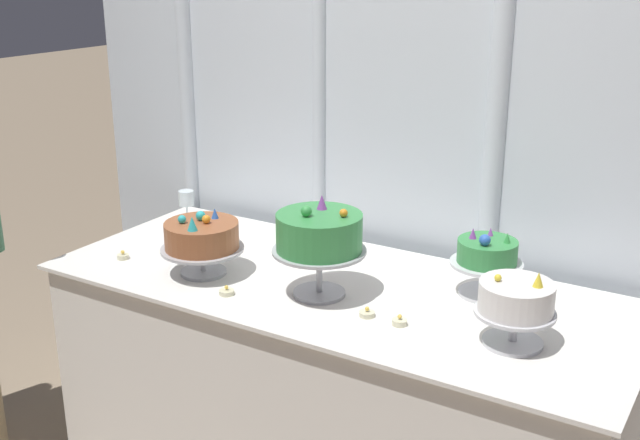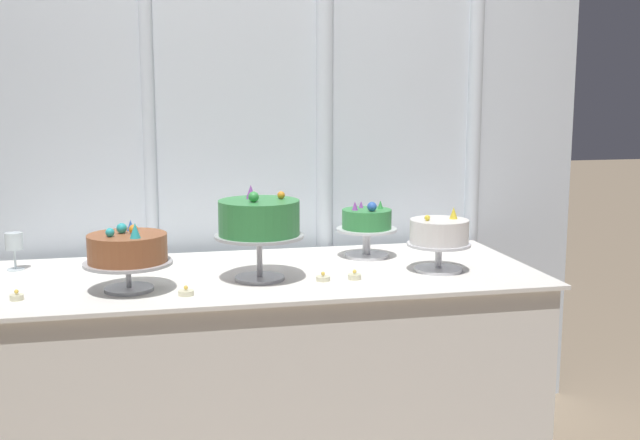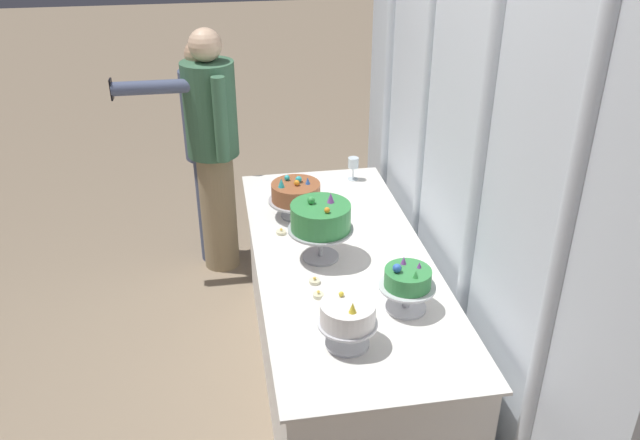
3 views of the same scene
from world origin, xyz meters
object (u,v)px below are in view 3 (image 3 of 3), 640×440
at_px(wine_glass, 353,164).
at_px(tealight_near_right, 315,281).
at_px(cake_display_leftmost, 296,193).
at_px(tealight_near_left, 281,232).
at_px(cake_display_rightmost, 348,317).
at_px(cake_table, 341,322).
at_px(guest_girl_blue_dress, 206,144).
at_px(guest_man_dark_suit, 213,145).
at_px(cake_display_midright, 407,282).
at_px(tealight_far_right, 318,295).
at_px(tealight_far_left, 281,188).
at_px(cake_display_midleft, 321,219).

distance_m(wine_glass, tealight_near_right, 1.16).
height_order(cake_display_leftmost, tealight_near_left, cake_display_leftmost).
relative_size(cake_display_rightmost, wine_glass, 1.68).
xyz_separation_m(cake_table, guest_girl_blue_dress, (-1.43, -0.63, 0.47)).
height_order(cake_display_leftmost, wine_glass, cake_display_leftmost).
height_order(tealight_near_left, tealight_near_right, same).
relative_size(tealight_near_left, guest_girl_blue_dress, 0.03).
bearing_deg(cake_table, guest_man_dark_suit, -156.30).
relative_size(tealight_near_right, guest_man_dark_suit, 0.03).
relative_size(cake_table, guest_man_dark_suit, 1.26).
xyz_separation_m(cake_table, cake_display_leftmost, (-0.45, -0.16, 0.53)).
distance_m(cake_display_leftmost, tealight_near_left, 0.25).
bearing_deg(guest_man_dark_suit, cake_table, 23.70).
height_order(wine_glass, tealight_near_right, wine_glass).
relative_size(cake_display_midright, tealight_far_right, 5.05).
bearing_deg(wine_glass, cake_table, -15.47).
distance_m(tealight_near_left, tealight_far_right, 0.60).
distance_m(wine_glass, guest_man_dark_suit, 0.94).
relative_size(cake_display_midright, tealight_near_left, 4.69).
distance_m(cake_display_midright, tealight_far_right, 0.40).
relative_size(cake_display_rightmost, tealight_far_left, 5.48).
distance_m(cake_display_rightmost, tealight_near_right, 0.47).
relative_size(tealight_near_right, guest_girl_blue_dress, 0.03).
relative_size(cake_table, guest_girl_blue_dress, 1.33).
distance_m(tealight_near_left, guest_man_dark_suit, 1.11).
height_order(tealight_near_right, guest_man_dark_suit, guest_man_dark_suit).
bearing_deg(wine_glass, tealight_far_left, -81.12).
bearing_deg(cake_display_midright, cake_display_leftmost, -159.40).
relative_size(cake_display_midright, guest_girl_blue_dress, 0.16).
xyz_separation_m(cake_display_leftmost, cake_display_midleft, (0.45, 0.06, 0.07)).
height_order(cake_display_midright, cake_display_rightmost, cake_display_rightmost).
height_order(cake_display_midleft, guest_man_dark_suit, guest_man_dark_suit).
bearing_deg(cake_display_midright, cake_display_midleft, -148.65).
bearing_deg(tealight_far_left, cake_display_rightmost, 3.80).
height_order(cake_table, cake_display_leftmost, cake_display_leftmost).
relative_size(cake_table, cake_display_midright, 8.49).
distance_m(cake_table, tealight_near_right, 0.49).
relative_size(wine_glass, tealight_far_left, 3.26).
distance_m(cake_display_leftmost, guest_girl_blue_dress, 1.08).
relative_size(cake_table, wine_glass, 14.60).
bearing_deg(cake_display_midleft, tealight_near_right, -16.59).
height_order(cake_display_midleft, tealight_far_left, cake_display_midleft).
bearing_deg(cake_display_leftmost, tealight_near_right, -0.49).
distance_m(cake_display_leftmost, cake_display_midright, 0.99).
bearing_deg(tealight_near_left, tealight_near_right, 11.35).
distance_m(tealight_near_left, guest_girl_blue_dress, 1.22).
distance_m(cake_display_midleft, guest_man_dark_suit, 1.41).
bearing_deg(cake_display_rightmost, cake_display_midleft, 179.42).
relative_size(tealight_far_left, tealight_far_right, 0.90).
relative_size(cake_display_midleft, guest_girl_blue_dress, 0.21).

